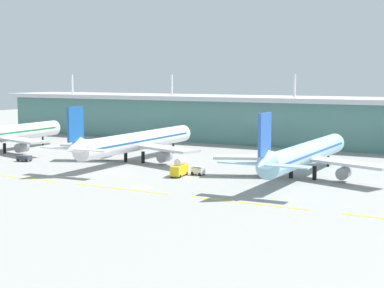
# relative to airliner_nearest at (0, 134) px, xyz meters

# --- Properties ---
(ground_plane) EXTENTS (600.00, 600.00, 0.00)m
(ground_plane) POSITION_rel_airliner_nearest_xyz_m (82.85, -31.90, -6.46)
(ground_plane) COLOR gray
(terminal_building) EXTENTS (288.00, 34.00, 27.88)m
(terminal_building) POSITION_rel_airliner_nearest_xyz_m (82.85, 77.84, 3.18)
(terminal_building) COLOR slate
(terminal_building) RESTS_ON ground
(airliner_nearest) EXTENTS (48.50, 70.95, 18.90)m
(airliner_nearest) POSITION_rel_airliner_nearest_xyz_m (0.00, 0.00, 0.00)
(airliner_nearest) COLOR silver
(airliner_nearest) RESTS_ON ground
(airliner_near_middle) EXTENTS (48.68, 72.22, 18.90)m
(airliner_near_middle) POSITION_rel_airliner_nearest_xyz_m (56.11, 4.51, 0.00)
(airliner_near_middle) COLOR white
(airliner_near_middle) RESTS_ON ground
(airliner_far_middle) EXTENTS (48.75, 68.91, 18.90)m
(airliner_far_middle) POSITION_rel_airliner_nearest_xyz_m (112.84, 1.01, -0.00)
(airliner_far_middle) COLOR #9ED1EA
(airliner_far_middle) RESTS_ON ground
(taxiway_stripe_mid_west) EXTENTS (28.00, 0.70, 0.04)m
(taxiway_stripe_mid_west) POSITION_rel_airliner_nearest_xyz_m (45.85, -36.14, -6.44)
(taxiway_stripe_mid_west) COLOR yellow
(taxiway_stripe_mid_west) RESTS_ON ground
(taxiway_stripe_centre) EXTENTS (28.00, 0.70, 0.04)m
(taxiway_stripe_centre) POSITION_rel_airliner_nearest_xyz_m (79.85, -36.14, -6.44)
(taxiway_stripe_centre) COLOR yellow
(taxiway_stripe_centre) RESTS_ON ground
(taxiway_stripe_mid_east) EXTENTS (28.00, 0.70, 0.04)m
(taxiway_stripe_mid_east) POSITION_rel_airliner_nearest_xyz_m (113.85, -36.14, -6.44)
(taxiway_stripe_mid_east) COLOR yellow
(taxiway_stripe_mid_east) RESTS_ON ground
(baggage_cart) EXTENTS (3.84, 2.49, 2.48)m
(baggage_cart) POSITION_rel_airliner_nearest_xyz_m (86.01, -8.95, -5.19)
(baggage_cart) COLOR silver
(baggage_cart) RESTS_ON ground
(fuel_truck) EXTENTS (3.77, 7.53, 4.95)m
(fuel_truck) POSITION_rel_airliner_nearest_xyz_m (82.55, -12.96, -4.19)
(fuel_truck) COLOR gold
(fuel_truck) RESTS_ON ground
(pushback_tug) EXTENTS (4.72, 3.10, 1.85)m
(pushback_tug) POSITION_rel_airliner_nearest_xyz_m (24.46, -12.63, -5.36)
(pushback_tug) COLOR #333842
(pushback_tug) RESTS_ON ground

